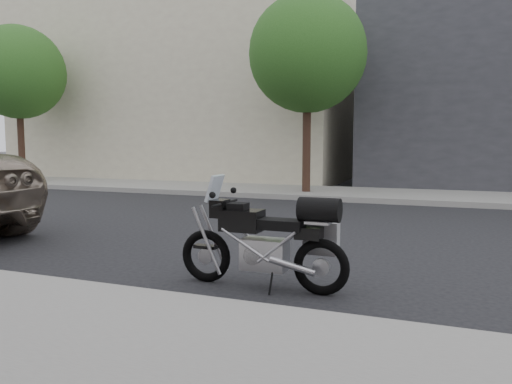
# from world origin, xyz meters

# --- Properties ---
(ground) EXTENTS (120.00, 120.00, 0.00)m
(ground) POSITION_xyz_m (0.00, 0.00, 0.00)
(ground) COLOR black
(ground) RESTS_ON ground
(far_sidewalk) EXTENTS (44.00, 3.00, 0.15)m
(far_sidewalk) POSITION_xyz_m (0.00, -6.50, 0.07)
(far_sidewalk) COLOR gray
(far_sidewalk) RESTS_ON ground
(far_building_cream) EXTENTS (14.00, 11.00, 8.00)m
(far_building_cream) POSITION_xyz_m (9.00, -13.50, 4.00)
(far_building_cream) COLOR #B6AB92
(far_building_cream) RESTS_ON ground
(street_tree_mid) EXTENTS (3.40, 3.40, 5.70)m
(street_tree_mid) POSITION_xyz_m (2.00, -6.00, 4.14)
(street_tree_mid) COLOR #382319
(street_tree_mid) RESTS_ON far_sidewalk
(street_tree_right) EXTENTS (3.40, 3.40, 5.70)m
(street_tree_right) POSITION_xyz_m (13.00, -6.00, 4.14)
(street_tree_right) COLOR #382319
(street_tree_right) RESTS_ON far_sidewalk
(motorcycle) EXTENTS (2.00, 0.65, 1.27)m
(motorcycle) POSITION_xyz_m (-0.15, 3.07, 0.55)
(motorcycle) COLOR black
(motorcycle) RESTS_ON ground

